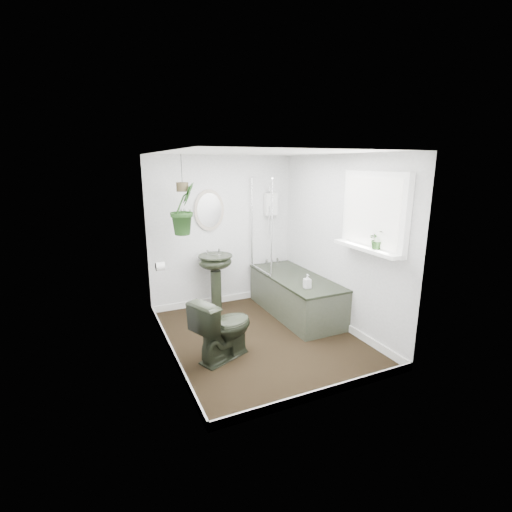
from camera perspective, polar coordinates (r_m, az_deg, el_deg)
name	(u,v)px	position (r m, az deg, el deg)	size (l,w,h in m)	color
floor	(261,338)	(4.91, 0.74, -12.49)	(2.30, 2.80, 0.02)	black
ceiling	(261,152)	(4.39, 0.85, 15.72)	(2.30, 2.80, 0.02)	white
wall_back	(222,232)	(5.78, -5.20, 3.74)	(2.30, 0.02, 2.30)	white
wall_front	(329,284)	(3.33, 11.23, -4.30)	(2.30, 0.02, 2.30)	white
wall_left	(165,261)	(4.16, -13.82, -0.75)	(0.02, 2.80, 2.30)	white
wall_right	(339,243)	(5.10, 12.67, 2.04)	(0.02, 2.80, 2.30)	white
skirting	(261,334)	(4.88, 0.75, -11.86)	(2.30, 2.80, 0.10)	white
bathtub	(295,295)	(5.54, 6.07, -5.99)	(0.72, 1.72, 0.58)	black
bath_screen	(261,225)	(5.55, 0.82, 4.72)	(0.04, 0.72, 1.40)	silver
shower_box	(271,204)	(5.97, 2.27, 7.99)	(0.20, 0.10, 0.35)	white
oval_mirror	(209,210)	(5.63, -7.19, 7.00)	(0.46, 0.03, 0.62)	#AE9F8F
wall_sconce	(183,219)	(5.53, -11.10, 5.67)	(0.04, 0.04, 0.22)	black
toilet_roll_holder	(160,267)	(4.90, -14.53, -1.58)	(0.11, 0.11, 0.11)	white
window_recess	(374,212)	(4.44, 17.74, 6.51)	(0.08, 1.00, 0.90)	white
window_sill	(367,248)	(4.47, 16.67, 1.14)	(0.18, 1.00, 0.04)	white
window_blinds	(371,212)	(4.41, 17.30, 6.49)	(0.01, 0.86, 0.76)	white
toilet	(224,327)	(4.30, -5.00, -10.88)	(0.42, 0.73, 0.75)	black
pedestal_sink	(216,282)	(5.65, -6.17, -4.05)	(0.51, 0.43, 0.86)	black
sill_plant	(377,239)	(4.35, 18.18, 2.43)	(0.20, 0.17, 0.22)	black
hanging_plant	(183,209)	(5.10, -11.10, 7.14)	(0.38, 0.31, 0.70)	black
soap_bottle	(307,281)	(4.94, 7.90, -3.85)	(0.08, 0.09, 0.19)	#292222
hanging_pot	(182,187)	(5.07, -11.26, 10.39)	(0.16, 0.16, 0.12)	#39311E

